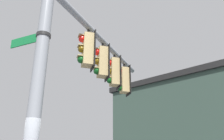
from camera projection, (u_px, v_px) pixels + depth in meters
name	position (u px, v px, depth m)	size (l,w,h in m)	color
signal_pole	(37.00, 87.00, 5.08)	(0.29, 0.29, 6.32)	gray
mast_arm	(103.00, 42.00, 8.57)	(0.20, 0.20, 6.00)	gray
traffic_light_nearest_pole	(87.00, 50.00, 7.40)	(0.54, 0.49, 1.31)	black
traffic_light_mid_inner	(102.00, 62.00, 8.24)	(0.54, 0.49, 1.31)	black
traffic_light_mid_outer	(114.00, 72.00, 9.08)	(0.54, 0.49, 1.31)	black
traffic_light_arm_end	(124.00, 80.00, 9.92)	(0.54, 0.49, 1.31)	black
street_name_sign	(36.00, 38.00, 5.62)	(0.82, 0.90, 0.22)	#147238
storefront_building	(214.00, 139.00, 13.01)	(11.24, 10.61, 6.09)	#33473D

